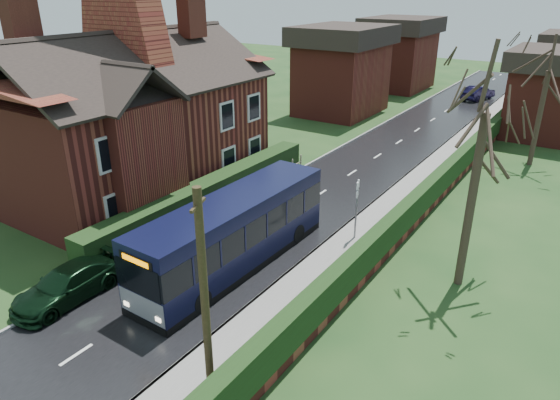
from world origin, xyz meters
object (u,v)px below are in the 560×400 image
Objects in this scene: car_green at (68,284)px; telegraph_pole at (205,302)px; car_silver at (264,190)px; bus at (234,234)px; brick_house at (134,116)px; bus_stop_sign at (357,201)px.

car_green is 8.20m from telegraph_pole.
telegraph_pole is at bearing -48.03° from car_silver.
bus is 2.33× the size of car_green.
car_silver is at bearing 85.39° from car_green.
car_green is at bearing 153.80° from telegraph_pole.
brick_house reaches higher than car_silver.
brick_house is 10.59m from bus.
car_silver is 6.50m from bus_stop_sign.
bus is 3.40× the size of bus_stop_sign.
car_green is (5.83, -8.93, -3.75)m from brick_house.
bus_stop_sign is at bearing 57.56° from bus.
bus_stop_sign is 11.11m from telegraph_pole.
brick_house is at bearing 124.22° from telegraph_pole.
telegraph_pole is (4.00, -6.16, 1.80)m from bus.
brick_house is 16.73m from telegraph_pole.
bus is 5.82m from bus_stop_sign.
brick_house reaches higher than bus.
bus_stop_sign is at bearing 54.72° from car_green.
telegraph_pole is (13.53, -9.78, -1.07)m from brick_house.
brick_house reaches higher than car_green.
brick_house is 13.02m from bus_stop_sign.
bus_stop_sign is (6.90, 10.15, 1.33)m from car_green.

